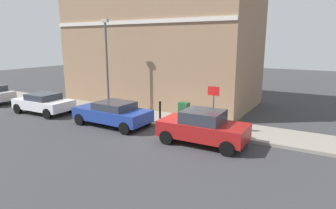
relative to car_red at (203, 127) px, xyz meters
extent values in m
plane|color=#38383A|center=(0.58, 1.78, -0.78)|extent=(80.00, 80.00, 0.00)
cube|color=gray|center=(2.47, 7.78, -0.71)|extent=(2.61, 30.00, 0.15)
cube|color=#937256|center=(7.25, 6.58, 4.11)|extent=(6.95, 13.60, 9.78)
cube|color=silver|center=(3.74, 6.58, 4.96)|extent=(0.12, 13.60, 0.24)
cube|color=maroon|center=(0.00, 0.00, -0.11)|extent=(1.84, 3.94, 0.70)
cube|color=#2D333D|center=(0.00, 0.01, 0.49)|extent=(1.59, 1.77, 0.55)
cylinder|color=black|center=(-0.86, 1.39, -0.46)|extent=(0.23, 0.64, 0.64)
cylinder|color=black|center=(0.82, 1.42, -0.46)|extent=(0.23, 0.64, 0.64)
cylinder|color=black|center=(-0.82, -1.42, -0.46)|extent=(0.23, 0.64, 0.64)
cylinder|color=black|center=(0.86, -1.40, -0.46)|extent=(0.23, 0.64, 0.64)
cube|color=navy|center=(0.20, 5.47, -0.15)|extent=(1.94, 4.36, 0.63)
cube|color=#2D333D|center=(0.19, 5.28, 0.36)|extent=(1.67, 1.97, 0.41)
cylinder|color=black|center=(-0.64, 7.10, -0.46)|extent=(0.23, 0.64, 0.64)
cylinder|color=black|center=(1.11, 7.06, -0.46)|extent=(0.23, 0.64, 0.64)
cylinder|color=black|center=(-0.71, 3.89, -0.46)|extent=(0.23, 0.64, 0.64)
cylinder|color=black|center=(1.03, 3.85, -0.46)|extent=(0.23, 0.64, 0.64)
cube|color=silver|center=(0.12, 11.15, -0.17)|extent=(1.93, 3.96, 0.59)
cube|color=#2D333D|center=(0.12, 11.11, 0.31)|extent=(1.65, 1.76, 0.40)
cylinder|color=black|center=(-0.78, 12.53, -0.46)|extent=(0.24, 0.65, 0.64)
cylinder|color=black|center=(0.95, 12.58, -0.46)|extent=(0.24, 0.65, 0.64)
cylinder|color=black|center=(-0.71, 9.72, -0.46)|extent=(0.24, 0.65, 0.64)
cylinder|color=black|center=(1.02, 9.77, -0.46)|extent=(0.24, 0.65, 0.64)
cylinder|color=black|center=(0.94, 15.90, -0.46)|extent=(0.22, 0.64, 0.64)
cube|color=#1E4C28|center=(2.19, 2.08, -0.06)|extent=(0.40, 0.55, 1.15)
cube|color=#333333|center=(2.19, 2.08, -0.59)|extent=(0.46, 0.61, 0.08)
cylinder|color=black|center=(2.29, 3.68, -0.16)|extent=(0.12, 0.12, 0.95)
sphere|color=black|center=(2.29, 3.68, 0.34)|extent=(0.14, 0.14, 0.14)
cylinder|color=black|center=(1.42, 5.21, -0.16)|extent=(0.12, 0.12, 0.95)
sphere|color=black|center=(1.42, 5.21, 0.34)|extent=(0.14, 0.14, 0.14)
cylinder|color=#59595B|center=(1.48, 0.12, 0.52)|extent=(0.08, 0.08, 2.30)
cube|color=white|center=(1.46, 0.12, 1.42)|extent=(0.03, 0.56, 0.40)
cube|color=red|center=(1.44, 0.12, 1.42)|extent=(0.01, 0.60, 0.44)
cylinder|color=#59595B|center=(2.18, 7.48, 2.12)|extent=(0.14, 0.14, 5.50)
cube|color=#A5A599|center=(2.18, 7.48, 4.99)|extent=(0.20, 0.44, 0.20)
camera|label=1|loc=(-11.43, -4.82, 3.74)|focal=30.65mm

